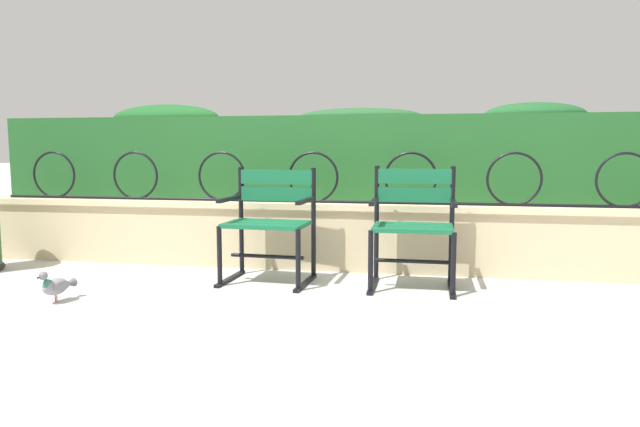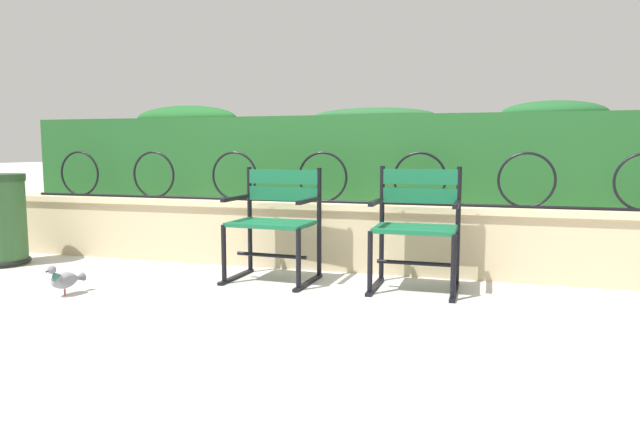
# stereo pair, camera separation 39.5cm
# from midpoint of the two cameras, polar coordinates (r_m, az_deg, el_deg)

# --- Properties ---
(ground_plane) EXTENTS (60.00, 60.00, 0.00)m
(ground_plane) POSITION_cam_midpoint_polar(r_m,az_deg,el_deg) (3.95, -3.19, -8.15)
(ground_plane) COLOR #B7B5AF
(stone_wall) EXTENTS (6.53, 0.41, 0.55)m
(stone_wall) POSITION_cam_midpoint_polar(r_m,az_deg,el_deg) (4.77, -0.58, -2.14)
(stone_wall) COLOR #C6B289
(stone_wall) RESTS_ON ground
(iron_arch_fence) EXTENTS (6.01, 0.02, 0.42)m
(iron_arch_fence) POSITION_cam_midpoint_polar(r_m,az_deg,el_deg) (4.69, -2.81, 3.32)
(iron_arch_fence) COLOR black
(iron_arch_fence) RESTS_ON stone_wall
(hedge_row) EXTENTS (6.40, 0.47, 0.85)m
(hedge_row) POSITION_cam_midpoint_polar(r_m,az_deg,el_deg) (5.13, -0.03, 6.00)
(hedge_row) COLOR #1E5123
(hedge_row) RESTS_ON stone_wall
(park_chair_left) EXTENTS (0.66, 0.56, 0.85)m
(park_chair_left) POSITION_cam_midpoint_polar(r_m,az_deg,el_deg) (4.33, -7.61, -0.63)
(park_chair_left) COLOR #145B38
(park_chair_left) RESTS_ON ground
(park_chair_right) EXTENTS (0.60, 0.52, 0.87)m
(park_chair_right) POSITION_cam_midpoint_polar(r_m,az_deg,el_deg) (4.14, 6.57, -0.94)
(park_chair_right) COLOR #145B38
(park_chair_right) RESTS_ON ground
(pigeon_near_chairs) EXTENTS (0.14, 0.29, 0.22)m
(pigeon_near_chairs) POSITION_cam_midpoint_polar(r_m,az_deg,el_deg) (4.21, -27.28, -6.40)
(pigeon_near_chairs) COLOR gray
(pigeon_near_chairs) RESTS_ON ground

